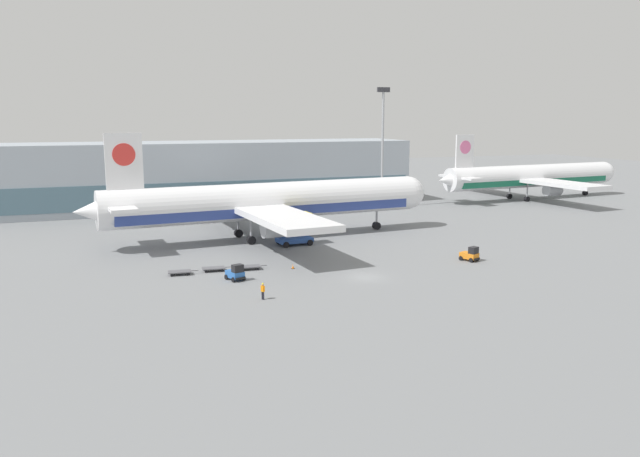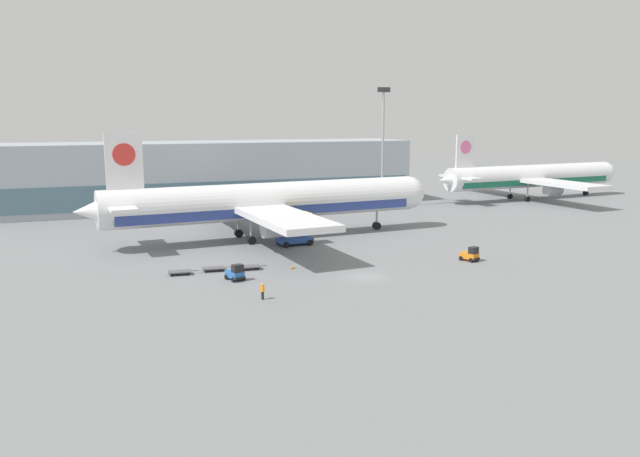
{
  "view_description": "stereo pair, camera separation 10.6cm",
  "coord_description": "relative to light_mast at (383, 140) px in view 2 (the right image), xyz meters",
  "views": [
    {
      "loc": [
        -30.74,
        -67.05,
        19.13
      ],
      "look_at": [
        -1.28,
        12.51,
        4.0
      ],
      "focal_mm": 35.0,
      "sensor_mm": 36.0,
      "label": 1
    },
    {
      "loc": [
        -30.64,
        -67.08,
        19.13
      ],
      "look_at": [
        -1.28,
        12.51,
        4.0
      ],
      "focal_mm": 35.0,
      "sensor_mm": 36.0,
      "label": 2
    }
  ],
  "objects": [
    {
      "name": "baggage_dolly_lead",
      "position": [
        -48.64,
        -43.54,
        -14.14
      ],
      "size": [
        3.75,
        1.71,
        0.48
      ],
      "rotation": [
        0.0,
        0.0,
        -0.08
      ],
      "color": "#56565B",
      "rests_on": "ground_plane"
    },
    {
      "name": "ground_crew_near",
      "position": [
        -41.81,
        -57.35,
        -13.45
      ],
      "size": [
        0.38,
        0.49,
        1.82
      ],
      "rotation": [
        0.0,
        0.0,
        2.14
      ],
      "color": "black",
      "rests_on": "ground_plane"
    },
    {
      "name": "light_mast",
      "position": [
        0.0,
        0.0,
        0.0
      ],
      "size": [
        2.8,
        0.5,
        25.33
      ],
      "color": "#9EA0A5",
      "rests_on": "ground_plane"
    },
    {
      "name": "ground_plane",
      "position": [
        -27.6,
        -52.5,
        -14.53
      ],
      "size": [
        400.0,
        400.0,
        0.0
      ],
      "primitive_type": "plane",
      "color": "slate"
    },
    {
      "name": "scissor_lift_loader",
      "position": [
        -29.68,
        -30.89,
        -12.64
      ],
      "size": [
        5.42,
        3.73,
        4.88
      ],
      "rotation": [
        0.0,
        0.0,
        0.08
      ],
      "color": "#284C99",
      "rests_on": "ground_plane"
    },
    {
      "name": "airplane_main",
      "position": [
        -32.67,
        -24.77,
        -8.69
      ],
      "size": [
        58.08,
        48.49,
        17.0
      ],
      "rotation": [
        0.0,
        0.0,
        0.08
      ],
      "color": "white",
      "rests_on": "ground_plane"
    },
    {
      "name": "airplane_distant",
      "position": [
        38.9,
        0.94,
        -9.23
      ],
      "size": [
        52.77,
        44.07,
        15.45
      ],
      "rotation": [
        0.0,
        0.0,
        0.08
      ],
      "color": "white",
      "rests_on": "ground_plane"
    },
    {
      "name": "traffic_cone_near",
      "position": [
        -34.58,
        -45.34,
        -14.22
      ],
      "size": [
        0.4,
        0.4,
        0.64
      ],
      "color": "black",
      "rests_on": "ground_plane"
    },
    {
      "name": "baggage_dolly_third",
      "position": [
        -39.94,
        -43.9,
        -14.14
      ],
      "size": [
        3.75,
        1.71,
        0.48
      ],
      "rotation": [
        0.0,
        0.0,
        -0.08
      ],
      "color": "#56565B",
      "rests_on": "ground_plane"
    },
    {
      "name": "terminal_building",
      "position": [
        -35.04,
        15.42,
        -7.54
      ],
      "size": [
        90.0,
        18.2,
        14.0
      ],
      "color": "#9EA8B2",
      "rests_on": "ground_plane"
    },
    {
      "name": "baggage_tug_foreground",
      "position": [
        -10.69,
        -49.44,
        -13.66
      ],
      "size": [
        2.35,
        2.78,
        2.0
      ],
      "rotation": [
        0.0,
        0.0,
        -1.19
      ],
      "color": "orange",
      "rests_on": "ground_plane"
    },
    {
      "name": "baggage_tug_mid",
      "position": [
        -42.73,
        -48.45,
        -13.66
      ],
      "size": [
        2.25,
        2.75,
        2.0
      ],
      "rotation": [
        0.0,
        0.0,
        -1.25
      ],
      "color": "#2D66B7",
      "rests_on": "ground_plane"
    },
    {
      "name": "baggage_dolly_second",
      "position": [
        -44.37,
        -43.16,
        -14.14
      ],
      "size": [
        3.75,
        1.71,
        0.48
      ],
      "rotation": [
        0.0,
        0.0,
        -0.08
      ],
      "color": "#56565B",
      "rests_on": "ground_plane"
    }
  ]
}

